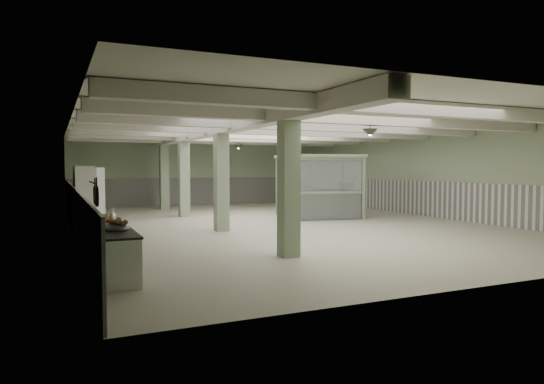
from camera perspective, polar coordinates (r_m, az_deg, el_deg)
name	(u,v)px	position (r m, az deg, el deg)	size (l,w,h in m)	color
floor	(277,224)	(17.94, 0.65, -3.77)	(20.00, 20.00, 0.00)	beige
ceiling	(278,126)	(17.88, 0.65, 7.77)	(14.00, 20.00, 0.02)	white
wall_back	(202,172)	(27.22, -8.27, 2.31)	(14.00, 0.02, 3.60)	#9AB08D
wall_front	(512,184)	(9.72, 26.37, 0.83)	(14.00, 0.02, 3.60)	#9AB08D
wall_left	(72,177)	(16.17, -22.48, 1.66)	(0.02, 20.00, 3.60)	#9AB08D
wall_right	(426,174)	(21.72, 17.65, 2.03)	(0.02, 20.00, 3.60)	#9AB08D
wainscot_left	(74,211)	(16.22, -22.31, -2.05)	(0.05, 19.90, 1.50)	white
wainscot_right	(425,199)	(21.74, 17.56, -0.74)	(0.05, 19.90, 1.50)	white
wainscot_back	(202,191)	(27.22, -8.24, 0.10)	(13.90, 0.05, 1.50)	white
girder	(212,130)	(16.96, -7.09, 7.26)	(0.45, 19.90, 0.40)	silver
beam_a	(418,109)	(11.54, 16.79, 9.37)	(13.90, 0.35, 0.32)	silver
beam_b	(355,119)	(13.51, 9.73, 8.50)	(13.90, 0.35, 0.32)	silver
beam_c	(311,126)	(15.64, 4.55, 7.78)	(13.90, 0.35, 0.32)	silver
beam_d	(278,131)	(17.86, 0.65, 7.19)	(13.90, 0.35, 0.32)	silver
beam_e	(252,135)	(20.15, -2.37, 6.71)	(13.90, 0.35, 0.32)	silver
beam_f	(232,138)	(22.49, -4.76, 6.32)	(13.90, 0.35, 0.32)	silver
beam_g	(215,141)	(24.85, -6.70, 5.99)	(13.90, 0.35, 0.32)	silver
column_a	(289,180)	(11.33, 1.98, 1.41)	(0.42, 0.42, 3.60)	#91A786
column_b	(221,176)	(15.97, -5.99, 1.85)	(0.42, 0.42, 3.60)	#91A786
column_c	(184,174)	(20.77, -10.33, 2.08)	(0.42, 0.42, 3.60)	#91A786
column_d	(164,173)	(24.67, -12.57, 2.20)	(0.42, 0.42, 3.60)	#91A786
hook_rail	(92,183)	(8.58, -20.39, 1.04)	(0.02, 0.02, 1.20)	black
pendant_front	(370,133)	(13.77, 11.46, 6.84)	(0.44, 0.44, 0.22)	#2B3629
pendant_mid	(284,142)	(18.51, 1.41, 5.90)	(0.44, 0.44, 0.22)	#2B3629
pendant_back	(238,147)	(23.11, -4.00, 5.31)	(0.44, 0.44, 0.22)	#2B3629
prep_counter	(106,245)	(10.87, -18.97, -5.92)	(0.81, 4.61, 0.91)	silver
pitcher_near	(111,217)	(11.07, -18.41, -2.77)	(0.18, 0.20, 0.26)	silver
pitcher_far	(112,215)	(11.25, -18.32, -2.63)	(0.19, 0.22, 0.28)	silver
veg_colander	(117,225)	(9.65, -17.82, -3.72)	(0.48, 0.48, 0.22)	#3A3B3F
orange_bowl	(103,221)	(10.96, -19.27, -3.29)	(0.26, 0.26, 0.09)	#B2B2B7
skillet_near	(97,196)	(8.39, -19.92, -0.49)	(0.33, 0.33, 0.04)	black
skillet_far	(95,195)	(8.75, -20.10, -0.36)	(0.31, 0.31, 0.04)	black
walkin_cooler	(84,200)	(16.76, -21.20, -0.90)	(0.91, 2.26, 2.07)	silver
guard_booth	(319,175)	(20.35, 5.50, 1.99)	(3.75, 3.37, 2.60)	gray
filing_cabinet	(346,198)	(21.64, 8.68, -0.74)	(0.46, 0.66, 1.43)	#626554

